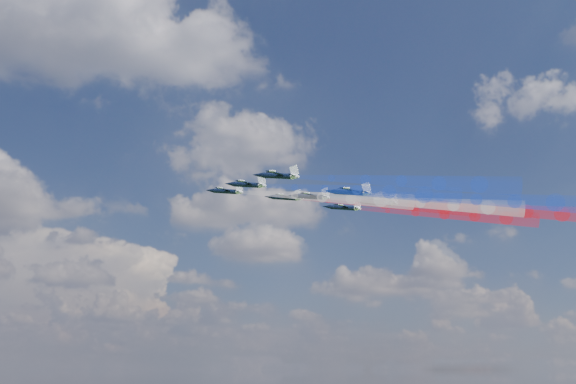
{
  "coord_description": "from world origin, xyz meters",
  "views": [
    {
      "loc": [
        -16.22,
        -155.06,
        106.18
      ],
      "look_at": [
        15.74,
        -7.72,
        147.24
      ],
      "focal_mm": 40.82,
      "sensor_mm": 36.0,
      "label": 1
    }
  ],
  "objects": [
    {
      "name": "jet_rear_left",
      "position": [
        25.09,
        -26.42,
        142.75
      ],
      "size": [
        14.41,
        14.06,
        5.39
      ],
      "primitive_type": null,
      "rotation": [
        0.16,
        -0.08,
        0.91
      ],
      "color": "black"
    },
    {
      "name": "jet_outer_left",
      "position": [
        9.16,
        -27.71,
        145.02
      ],
      "size": [
        14.41,
        14.06,
        5.39
      ],
      "primitive_type": null,
      "rotation": [
        0.16,
        -0.08,
        0.91
      ],
      "color": "black"
    },
    {
      "name": "jet_rear_right",
      "position": [
        37.22,
        -11.1,
        144.94
      ],
      "size": [
        14.41,
        14.06,
        5.39
      ],
      "primitive_type": null,
      "rotation": [
        0.16,
        -0.08,
        0.91
      ],
      "color": "black"
    },
    {
      "name": "trail_outer_right",
      "position": [
        53.77,
        -11.97,
        142.72
      ],
      "size": [
        36.55,
        29.03,
        10.96
      ],
      "primitive_type": null,
      "rotation": [
        0.16,
        -0.08,
        0.91
      ],
      "color": "red"
    },
    {
      "name": "trail_outer_left",
      "position": [
        30.02,
        -43.38,
        140.7
      ],
      "size": [
        36.55,
        29.03,
        10.96
      ],
      "primitive_type": null,
      "rotation": [
        0.16,
        -0.08,
        0.91
      ],
      "color": "blue"
    },
    {
      "name": "trail_rear_left",
      "position": [
        45.95,
        -42.08,
        138.43
      ],
      "size": [
        36.55,
        29.03,
        10.96
      ],
      "primitive_type": null,
      "rotation": [
        0.16,
        -0.08,
        0.91
      ],
      "color": "blue"
    },
    {
      "name": "jet_inner_left",
      "position": [
        4.94,
        -13.35,
        146.84
      ],
      "size": [
        14.41,
        14.06,
        5.39
      ],
      "primitive_type": null,
      "rotation": [
        0.16,
        -0.08,
        0.91
      ],
      "color": "black"
    },
    {
      "name": "jet_outer_right",
      "position": [
        32.91,
        3.69,
        147.04
      ],
      "size": [
        14.41,
        14.06,
        5.39
      ],
      "primitive_type": null,
      "rotation": [
        0.16,
        -0.08,
        0.91
      ],
      "color": "black"
    },
    {
      "name": "trail_inner_left",
      "position": [
        25.8,
        -29.01,
        142.51
      ],
      "size": [
        36.55,
        29.03,
        10.96
      ],
      "primitive_type": null,
      "rotation": [
        0.16,
        -0.08,
        0.91
      ],
      "color": "blue"
    },
    {
      "name": "trail_rear_right",
      "position": [
        58.08,
        -26.76,
        140.62
      ],
      "size": [
        36.55,
        29.03,
        10.96
      ],
      "primitive_type": null,
      "rotation": [
        0.16,
        -0.08,
        0.91
      ],
      "color": "red"
    },
    {
      "name": "trail_center_third",
      "position": [
        41.55,
        -25.65,
        141.46
      ],
      "size": [
        36.55,
        29.03,
        10.96
      ],
      "primitive_type": null,
      "rotation": [
        0.16,
        -0.08,
        0.91
      ],
      "color": "white"
    },
    {
      "name": "jet_lead",
      "position": [
        2.01,
        2.97,
        149.48
      ],
      "size": [
        14.41,
        14.06,
        5.39
      ],
      "primitive_type": null,
      "rotation": [
        0.16,
        -0.08,
        0.91
      ],
      "color": "black"
    },
    {
      "name": "jet_inner_right",
      "position": [
        17.27,
        3.28,
        148.75
      ],
      "size": [
        14.41,
        14.06,
        5.39
      ],
      "primitive_type": null,
      "rotation": [
        0.16,
        -0.08,
        0.91
      ],
      "color": "black"
    },
    {
      "name": "jet_center_third",
      "position": [
        20.69,
        -9.99,
        145.79
      ],
      "size": [
        14.41,
        14.06,
        5.39
      ],
      "primitive_type": null,
      "rotation": [
        0.16,
        -0.08,
        0.91
      ],
      "color": "black"
    },
    {
      "name": "trail_inner_right",
      "position": [
        38.13,
        -12.38,
        144.43
      ],
      "size": [
        36.55,
        29.03,
        10.96
      ],
      "primitive_type": null,
      "rotation": [
        0.16,
        -0.08,
        0.91
      ],
      "color": "red"
    },
    {
      "name": "trail_lead",
      "position": [
        22.87,
        -12.69,
        145.16
      ],
      "size": [
        36.55,
        29.03,
        10.96
      ],
      "primitive_type": null,
      "rotation": [
        0.16,
        -0.08,
        0.91
      ],
      "color": "white"
    }
  ]
}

